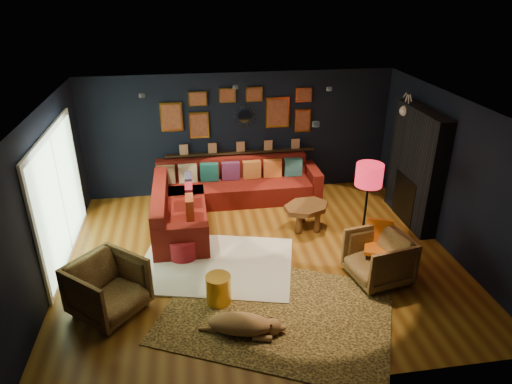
{
  "coord_description": "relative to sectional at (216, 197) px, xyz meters",
  "views": [
    {
      "loc": [
        -1.08,
        -6.47,
        4.34
      ],
      "look_at": [
        -0.03,
        0.3,
        1.09
      ],
      "focal_mm": 32.0,
      "sensor_mm": 36.0,
      "label": 1
    }
  ],
  "objects": [
    {
      "name": "floor",
      "position": [
        0.61,
        -1.81,
        -0.32
      ],
      "size": [
        6.5,
        6.5,
        0.0
      ],
      "primitive_type": "plane",
      "color": "brown",
      "rests_on": "ground"
    },
    {
      "name": "room_walls",
      "position": [
        0.61,
        -1.81,
        1.27
      ],
      "size": [
        6.5,
        6.5,
        6.5
      ],
      "color": "black",
      "rests_on": "ground"
    },
    {
      "name": "sectional",
      "position": [
        0.0,
        0.0,
        0.0
      ],
      "size": [
        3.41,
        2.69,
        0.86
      ],
      "color": "maroon",
      "rests_on": "ground"
    },
    {
      "name": "ledge",
      "position": [
        0.61,
        0.87,
        0.6
      ],
      "size": [
        3.2,
        0.12,
        0.04
      ],
      "primitive_type": "cube",
      "color": "black",
      "rests_on": "room_walls"
    },
    {
      "name": "gallery_wall",
      "position": [
        0.6,
        0.91,
        1.48
      ],
      "size": [
        3.15,
        0.04,
        1.02
      ],
      "color": "gold",
      "rests_on": "room_walls"
    },
    {
      "name": "sunburst_mirror",
      "position": [
        0.71,
        0.91,
        1.38
      ],
      "size": [
        0.47,
        0.16,
        0.47
      ],
      "color": "silver",
      "rests_on": "room_walls"
    },
    {
      "name": "fireplace",
      "position": [
        3.71,
        -0.91,
        0.7
      ],
      "size": [
        0.31,
        1.6,
        2.2
      ],
      "color": "black",
      "rests_on": "ground"
    },
    {
      "name": "deer_head",
      "position": [
        3.75,
        -0.41,
        1.73
      ],
      "size": [
        0.5,
        0.28,
        0.45
      ],
      "color": "white",
      "rests_on": "fireplace"
    },
    {
      "name": "sliding_door",
      "position": [
        -2.6,
        -1.21,
        0.78
      ],
      "size": [
        0.06,
        2.8,
        2.2
      ],
      "color": "white",
      "rests_on": "ground"
    },
    {
      "name": "ceiling_spots",
      "position": [
        0.61,
        -1.01,
        2.24
      ],
      "size": [
        3.3,
        2.5,
        0.06
      ],
      "color": "black",
      "rests_on": "room_walls"
    },
    {
      "name": "shag_rug",
      "position": [
        -0.16,
        -1.93,
        -0.31
      ],
      "size": [
        2.86,
        2.37,
        0.03
      ],
      "primitive_type": "cube",
      "rotation": [
        0.0,
        0.0,
        -0.25
      ],
      "color": "silver",
      "rests_on": "ground"
    },
    {
      "name": "leopard_rug",
      "position": [
        0.62,
        -3.25,
        -0.31
      ],
      "size": [
        3.79,
        3.36,
        0.02
      ],
      "primitive_type": "cube",
      "rotation": [
        0.0,
        0.0,
        -0.43
      ],
      "color": "#B58E43",
      "rests_on": "ground"
    },
    {
      "name": "coffee_table",
      "position": [
        1.61,
        -0.97,
        0.08
      ],
      "size": [
        1.12,
        1.0,
        0.46
      ],
      "rotation": [
        0.0,
        0.0,
        0.41
      ],
      "color": "brown",
      "rests_on": "shag_rug"
    },
    {
      "name": "pouf",
      "position": [
        -0.69,
        -1.61,
        -0.12
      ],
      "size": [
        0.52,
        0.52,
        0.34
      ],
      "primitive_type": "cylinder",
      "color": "maroon",
      "rests_on": "shag_rug"
    },
    {
      "name": "armchair_left",
      "position": [
        -1.72,
        -2.86,
        0.13
      ],
      "size": [
        1.21,
        1.21,
        0.91
      ],
      "primitive_type": "imported",
      "rotation": [
        0.0,
        0.0,
        0.85
      ],
      "color": "#B98645",
      "rests_on": "ground"
    },
    {
      "name": "armchair_right",
      "position": [
        2.32,
        -2.7,
        0.11
      ],
      "size": [
        0.93,
        0.97,
        0.87
      ],
      "primitive_type": "imported",
      "rotation": [
        0.0,
        0.0,
        -1.38
      ],
      "color": "#B98645",
      "rests_on": "ground"
    },
    {
      "name": "gold_stool",
      "position": [
        -0.18,
        -2.9,
        -0.09
      ],
      "size": [
        0.37,
        0.37,
        0.46
      ],
      "primitive_type": "cylinder",
      "color": "gold",
      "rests_on": "ground"
    },
    {
      "name": "orange_chair",
      "position": [
        2.41,
        -2.43,
        0.18
      ],
      "size": [
        0.53,
        0.53,
        0.86
      ],
      "rotation": [
        0.0,
        0.0,
        -0.41
      ],
      "color": "black",
      "rests_on": "ground"
    },
    {
      "name": "floor_lamp",
      "position": [
        2.38,
        -1.86,
        1.04
      ],
      "size": [
        0.45,
        0.45,
        1.62
      ],
      "color": "black",
      "rests_on": "ground"
    },
    {
      "name": "dog",
      "position": [
        0.05,
        -3.57,
        -0.12
      ],
      "size": [
        1.29,
        0.87,
        0.37
      ],
      "primitive_type": null,
      "rotation": [
        0.0,
        0.0,
        -0.27
      ],
      "color": "#B88048",
      "rests_on": "leopard_rug"
    }
  ]
}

